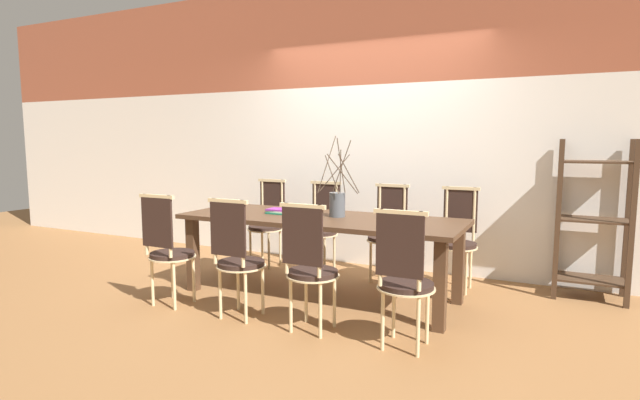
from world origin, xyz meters
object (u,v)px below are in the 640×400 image
book_stack (279,211)px  shelving_rack (593,220)px  vase_centerpiece (337,203)px  dining_table (320,227)px  chair_near_center (310,264)px  chair_far_center (388,230)px

book_stack → shelving_rack: bearing=21.2°
vase_centerpiece → shelving_rack: bearing=25.3°
dining_table → vase_centerpiece: bearing=26.4°
vase_centerpiece → chair_near_center: bearing=-79.0°
dining_table → vase_centerpiece: (0.14, 0.07, 0.22)m
dining_table → chair_far_center: (0.38, 0.79, -0.13)m
vase_centerpiece → shelving_rack: (2.05, 0.97, -0.15)m
book_stack → shelving_rack: (2.62, 1.02, -0.05)m
vase_centerpiece → chair_far_center: bearing=71.8°
chair_near_center → shelving_rack: 2.64m
chair_near_center → vase_centerpiece: 0.94m
dining_table → shelving_rack: bearing=25.4°
book_stack → shelving_rack: size_ratio=0.16×
chair_near_center → vase_centerpiece: (-0.17, 0.86, 0.35)m
vase_centerpiece → book_stack: bearing=-175.1°
chair_far_center → vase_centerpiece: (-0.24, -0.73, 0.35)m
chair_near_center → book_stack: chair_near_center is taller
vase_centerpiece → shelving_rack: vase_centerpiece is taller
book_stack → chair_near_center: bearing=-47.8°
vase_centerpiece → shelving_rack: 2.28m
chair_near_center → chair_far_center: (0.07, 1.59, 0.00)m
vase_centerpiece → book_stack: (-0.57, -0.05, -0.10)m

